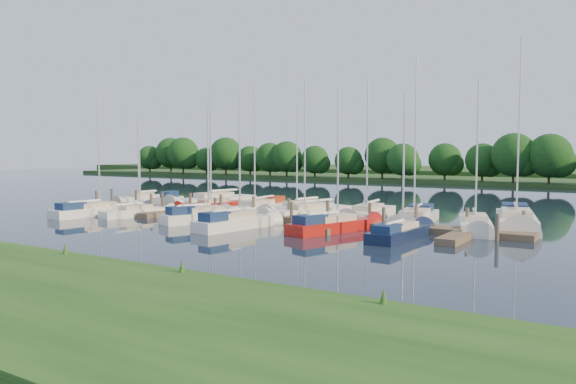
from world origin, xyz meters
The scene contains 23 objects.
ground centered at (0.00, 0.00, 0.00)m, with size 260.00×260.00×0.00m, color #17222F.
dock centered at (0.00, 7.31, 0.20)m, with size 40.00×6.00×0.40m.
mooring_pilings centered at (0.00, 8.43, 0.60)m, with size 38.24×2.84×2.00m.
far_shore centered at (0.00, 75.00, 0.30)m, with size 180.00×30.00×0.60m, color #254018.
distant_hill centered at (0.00, 100.00, 0.70)m, with size 220.00×40.00×1.40m, color #305324.
treeline centered at (-2.35, 62.27, 4.28)m, with size 144.84×10.30×8.28m.
sailboat_n_0 centered at (-18.92, 13.16, 0.27)m, with size 1.69×6.18×7.98m.
motorboat centered at (-15.70, 13.77, 0.33)m, with size 2.46×4.65×1.49m.
sailboat_n_2 centered at (-10.76, 14.84, 0.28)m, with size 3.99×9.98×12.52m.
sailboat_n_3 centered at (-7.92, 11.55, 0.27)m, with size 3.23×7.21×9.13m.
sailboat_n_4 centered at (-2.71, 11.25, 0.33)m, with size 2.63×8.98×11.35m.
sailboat_n_5 centered at (0.07, 13.50, 0.27)m, with size 3.18×7.50×9.51m.
sailboat_n_6 centered at (2.30, 11.11, 0.27)m, with size 4.23×8.89×11.24m.
sailboat_n_7 centered at (6.83, 12.89, 0.27)m, with size 2.78×8.83×11.10m.
sailboat_n_8 centered at (11.30, 11.29, 0.32)m, with size 3.79×9.82×12.22m.
sailboat_n_9 centered at (15.72, 10.66, 0.27)m, with size 3.87×8.28×10.44m.
sailboat_n_10 centered at (17.67, 14.10, 0.33)m, with size 4.52×10.91×13.61m.
sailboat_s_0 centered at (-12.76, 2.41, 0.32)m, with size 2.71×8.08×10.25m.
sailboat_s_1 centered at (-9.41, 3.82, 0.27)m, with size 2.55×6.44×8.21m.
sailboat_s_2 centered at (-2.43, 3.96, 0.34)m, with size 3.73×7.17×9.42m.
sailboat_s_3 centered at (1.86, 2.33, 0.34)m, with size 2.53×7.34×9.50m.
sailboat_s_4 centered at (8.06, 4.77, 0.33)m, with size 3.64×7.68×9.88m.
sailboat_s_5 centered at (12.89, 4.33, 0.31)m, with size 1.89×7.10×9.05m.
Camera 1 is at (25.31, -27.66, 5.27)m, focal length 35.00 mm.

